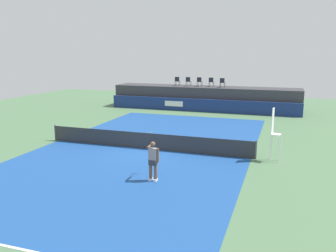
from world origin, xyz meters
name	(u,v)px	position (x,y,z in m)	size (l,w,h in m)	color
ground_plane	(163,137)	(0.00, 3.00, 0.00)	(48.00, 48.00, 0.00)	#4C704C
court_inner	(146,149)	(0.00, 0.00, 0.00)	(12.00, 22.00, 0.00)	#1C478C
line_near_baseline	(4,245)	(0.00, -10.95, 0.01)	(12.00, 0.10, 0.00)	white
sponsor_wall	(200,105)	(-0.01, 13.50, 0.60)	(18.00, 0.22, 1.20)	navy
spectator_platform	(205,98)	(0.00, 15.30, 1.10)	(18.00, 2.80, 2.20)	#38383D
spectator_chair_far_left	(177,81)	(-2.79, 15.12, 2.69)	(0.46, 0.46, 0.89)	#1E232D
spectator_chair_left	(188,81)	(-1.67, 15.14, 2.69)	(0.45, 0.45, 0.89)	#1E232D
spectator_chair_center	(199,81)	(-0.58, 15.31, 2.69)	(0.45, 0.45, 0.89)	#1E232D
spectator_chair_right	(211,82)	(0.59, 15.32, 2.69)	(0.44, 0.44, 0.89)	#1E232D
spectator_chair_far_right	(222,82)	(1.73, 14.93, 2.69)	(0.45, 0.45, 0.89)	#1E232D
umpire_chair	(274,131)	(7.05, 0.02, 1.59)	(0.51, 0.51, 2.76)	white
tennis_net	(146,141)	(0.00, 0.00, 0.47)	(12.40, 0.02, 0.95)	#2D2D2D
net_post_near	(55,133)	(-6.20, 0.00, 0.50)	(0.10, 0.10, 1.00)	#4C4C51
net_post_far	(256,150)	(6.20, 0.00, 0.50)	(0.10, 0.10, 1.00)	#4C4C51
tennis_player	(153,159)	(2.22, -4.62, 0.96)	(0.64, 1.15, 1.77)	white
tennis_ball	(151,132)	(-1.28, 3.95, 0.04)	(0.07, 0.07, 0.07)	#D8EA33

